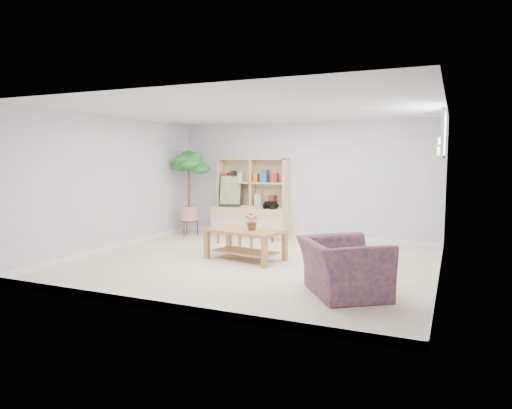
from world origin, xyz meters
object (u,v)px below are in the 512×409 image
at_px(storage_unit, 251,198).
at_px(floor_tree, 189,193).
at_px(coffee_table, 245,245).
at_px(armchair, 343,263).

distance_m(storage_unit, floor_tree, 1.32).
relative_size(storage_unit, coffee_table, 1.36).
bearing_deg(storage_unit, floor_tree, -160.04).
relative_size(storage_unit, floor_tree, 0.91).
relative_size(storage_unit, armchair, 1.59).
height_order(storage_unit, armchair, storage_unit).
relative_size(floor_tree, armchair, 1.75).
bearing_deg(coffee_table, armchair, -22.41).
bearing_deg(storage_unit, armchair, -50.73).
xyz_separation_m(storage_unit, armchair, (2.75, -3.36, -0.44)).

